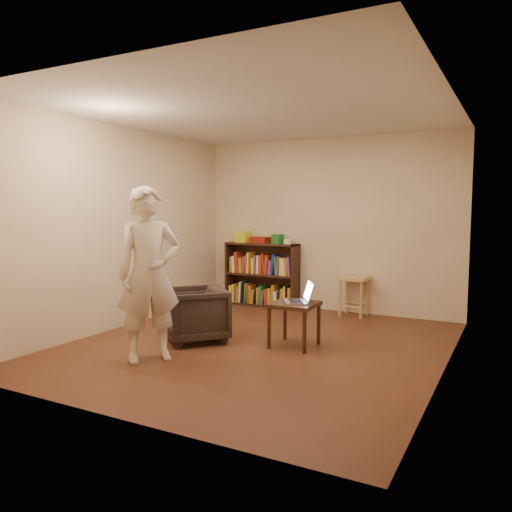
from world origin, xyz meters
The scene contains 15 objects.
floor centered at (0.00, 0.00, 0.00)m, with size 4.50×4.50×0.00m, color #4E2C19.
ceiling centered at (0.00, 0.00, 2.60)m, with size 4.50×4.50×0.00m, color silver.
wall_back centered at (0.00, 2.25, 1.30)m, with size 4.00×4.00×0.00m, color beige.
wall_left centered at (-2.00, 0.00, 1.30)m, with size 4.50×4.50×0.00m, color beige.
wall_right centered at (2.00, 0.00, 1.30)m, with size 4.50×4.50×0.00m, color beige.
bookshelf centered at (-1.03, 2.09, 0.44)m, with size 1.20×0.30×1.00m.
box_yellow centered at (-1.39, 2.10, 1.09)m, with size 0.22×0.16×0.18m, color yellow.
red_cloth centered at (-1.07, 2.11, 1.05)m, with size 0.29×0.21×0.10m, color #9B2913.
box_green centered at (-0.75, 2.09, 1.07)m, with size 0.15×0.15×0.15m, color #1D6E29.
box_white centered at (-0.58, 2.10, 1.04)m, with size 0.10×0.10×0.08m, color white.
stool centered at (0.50, 2.03, 0.46)m, with size 0.39×0.39×0.57m.
armchair centered at (-0.74, -0.17, 0.32)m, with size 0.67×0.69×0.63m, color #2E251F.
side_table centered at (0.38, 0.15, 0.42)m, with size 0.49×0.49×0.50m.
laptop centered at (0.44, 0.19, 0.56)m, with size 0.44×0.45×0.25m.
person centered at (-0.72, -1.00, 0.89)m, with size 0.65×0.43×1.78m, color beige.
Camera 1 is at (2.59, -4.92, 1.56)m, focal length 35.00 mm.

